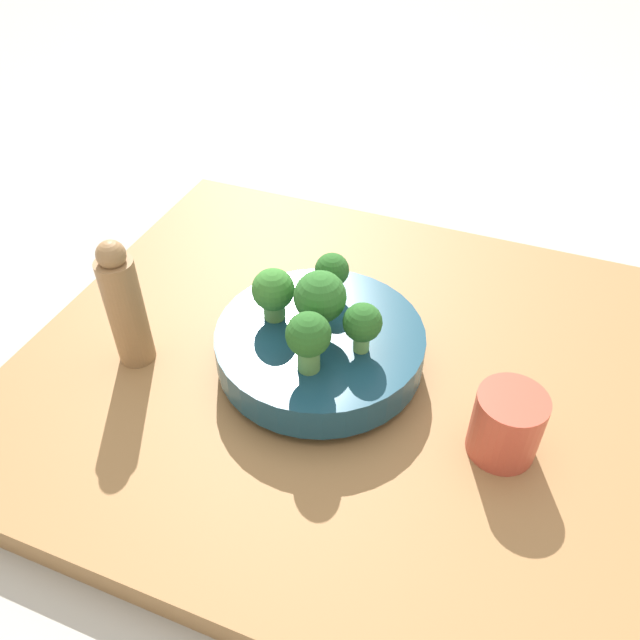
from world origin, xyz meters
TOP-DOWN VIEW (x-y plane):
  - ground_plane at (0.00, 0.00)m, footprint 6.00×6.00m
  - table at (0.00, 0.00)m, footprint 0.84×0.73m
  - bowl at (-0.03, -0.02)m, footprint 0.27×0.27m
  - broccoli_floret_left at (-0.10, -0.01)m, footprint 0.05×0.05m
  - broccoli_floret_front at (-0.02, -0.08)m, footprint 0.05×0.05m
  - broccoli_floret_center at (-0.03, -0.02)m, footprint 0.06×0.06m
  - broccoli_floret_back at (-0.05, 0.06)m, footprint 0.05×0.05m
  - broccoli_floret_right at (0.02, -0.03)m, footprint 0.05×0.05m
  - cup at (0.21, -0.07)m, footprint 0.08×0.08m
  - pepper_mill at (-0.26, -0.09)m, footprint 0.05×0.05m

SIDE VIEW (x-z plane):
  - ground_plane at x=0.00m, z-range 0.00..0.00m
  - table at x=0.00m, z-range 0.00..0.04m
  - bowl at x=-0.03m, z-range 0.05..0.11m
  - cup at x=0.21m, z-range 0.04..0.13m
  - pepper_mill at x=-0.26m, z-range 0.04..0.22m
  - broccoli_floret_back at x=-0.05m, z-range 0.11..0.17m
  - broccoli_floret_right at x=0.02m, z-range 0.11..0.18m
  - broccoli_floret_left at x=-0.10m, z-range 0.11..0.18m
  - broccoli_floret_front at x=-0.02m, z-range 0.11..0.19m
  - broccoli_floret_center at x=-0.03m, z-range 0.11..0.20m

